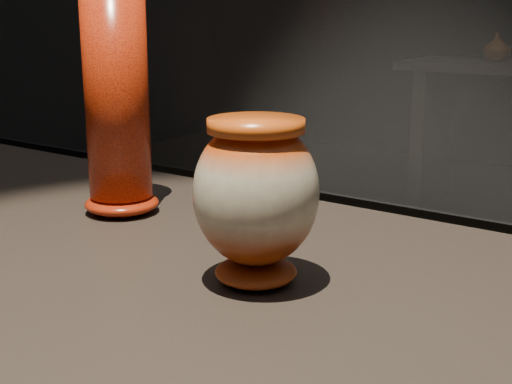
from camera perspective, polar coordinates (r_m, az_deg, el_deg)
main_vase at (r=0.80m, az=0.00°, el=-0.24°), size 0.14×0.14×0.19m
tall_vase at (r=1.09m, az=-11.07°, el=7.23°), size 0.14×0.14×0.36m
back_vase_left at (r=4.41m, az=18.71°, el=10.90°), size 0.21×0.21×0.16m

